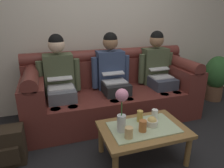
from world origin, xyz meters
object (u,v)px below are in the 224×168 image
Objects in this scene: flower_vase at (122,107)px; snack_bowl at (152,122)px; person_middle at (112,74)px; cup_far_left at (129,133)px; person_left at (60,79)px; coffee_table at (143,132)px; potted_plant at (216,76)px; cup_near_left at (143,126)px; cup_far_center at (140,116)px; person_right at (158,70)px; backpack_left at (8,147)px; cup_near_right at (155,114)px; couch at (112,93)px.

snack_bowl is (0.33, -0.00, -0.22)m from flower_vase.
cup_far_left is (-0.21, -1.13, -0.22)m from person_middle.
person_left is 1.28m from coffee_table.
potted_plant is at bearing 29.61° from snack_bowl.
cup_near_left is 0.94× the size of cup_far_center.
snack_bowl is at bearing -150.39° from potted_plant.
backpack_left is (-2.05, -0.64, -0.47)m from person_right.
person_left is at bearing 136.29° from cup_near_right.
cup_far_left is (-0.21, -0.13, 0.11)m from coffee_table.
person_middle is 10.14× the size of snack_bowl.
person_right is at bearing 50.23° from cup_far_left.
cup_near_right is 0.26× the size of backpack_left.
backpack_left is at bearing -154.30° from person_middle.
flower_vase reaches higher than cup_near_left.
potted_plant is at bearing 0.63° from couch.
potted_plant is (1.94, 1.09, -0.01)m from cup_near_left.
flower_vase reaches higher than coffee_table.
couch is 1.00m from coffee_table.
coffee_table is 0.14m from cup_near_left.
couch reaches higher than backpack_left.
couch is 0.78m from person_right.
couch is at bearing -179.37° from potted_plant.
person_left is at bearing 122.50° from cup_near_left.
cup_near_right is 0.13× the size of potted_plant.
person_middle is 11.49× the size of cup_far_left.
cup_far_center is 2.09m from potted_plant.
person_left is 10.73× the size of cup_near_left.
coffee_table is at bearing -151.68° from potted_plant.
person_middle is (0.00, -0.00, 0.29)m from couch.
person_middle is at bearing 25.70° from backpack_left.
flower_vase is at bearing -163.84° from cup_near_right.
couch is at bearing 79.24° from cup_far_left.
person_right is (1.44, -0.00, 0.00)m from person_left.
coffee_table is 0.25m from cup_near_right.
flower_vase is at bearing -103.52° from person_middle.
backpack_left is (-1.32, 0.36, -0.13)m from coffee_table.
coffee_table is 1.11× the size of potted_plant.
flower_vase is 2.38m from potted_plant.
person_right is 11.91× the size of cup_near_right.
potted_plant reaches higher than snack_bowl.
cup_near_right is (-0.53, -0.87, -0.23)m from person_right.
cup_near_left is 0.18m from cup_far_left.
person_right is at bearing -178.76° from potted_plant.
couch is at bearing 102.39° from cup_near_right.
person_middle reaches higher than snack_bowl.
person_middle reaches higher than cup_far_center.
person_left is at bearing 129.11° from snack_bowl.
cup_far_center is at bearing -10.30° from backpack_left.
backpack_left is at bearing -162.70° from person_right.
person_left is at bearing 114.25° from cup_far_left.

